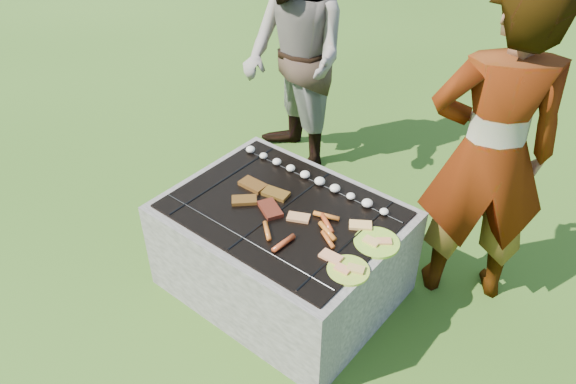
# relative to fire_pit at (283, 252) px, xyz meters

# --- Properties ---
(lawn) EXTENTS (60.00, 60.00, 0.00)m
(lawn) POSITION_rel_fire_pit_xyz_m (0.00, 0.00, -0.28)
(lawn) COLOR #284C13
(lawn) RESTS_ON ground
(fire_pit) EXTENTS (1.30, 1.00, 0.62)m
(fire_pit) POSITION_rel_fire_pit_xyz_m (0.00, 0.00, 0.00)
(fire_pit) COLOR #9C938A
(fire_pit) RESTS_ON ground
(mushrooms) EXTENTS (1.05, 0.06, 0.05)m
(mushrooms) POSITION_rel_fire_pit_xyz_m (-0.03, 0.32, 0.35)
(mushrooms) COLOR silver
(mushrooms) RESTS_ON fire_pit
(pork_slabs) EXTENTS (0.41, 0.29, 0.02)m
(pork_slabs) POSITION_rel_fire_pit_xyz_m (-0.15, -0.00, 0.34)
(pork_slabs) COLOR brown
(pork_slabs) RESTS_ON fire_pit
(sausages) EXTENTS (0.42, 0.43, 0.03)m
(sausages) POSITION_rel_fire_pit_xyz_m (0.24, -0.06, 0.34)
(sausages) COLOR orange
(sausages) RESTS_ON fire_pit
(bread_on_grate) EXTENTS (0.45, 0.40, 0.02)m
(bread_on_grate) POSITION_rel_fire_pit_xyz_m (0.32, 0.01, 0.34)
(bread_on_grate) COLOR tan
(bread_on_grate) RESTS_ON fire_pit
(plate_far) EXTENTS (0.31, 0.31, 0.03)m
(plate_far) POSITION_rel_fire_pit_xyz_m (0.56, 0.10, 0.33)
(plate_far) COLOR #E6F43A
(plate_far) RESTS_ON fire_pit
(plate_near) EXTENTS (0.27, 0.27, 0.03)m
(plate_near) POSITION_rel_fire_pit_xyz_m (0.56, -0.16, 0.33)
(plate_near) COLOR yellow
(plate_near) RESTS_ON fire_pit
(cook) EXTENTS (0.84, 0.77, 1.92)m
(cook) POSITION_rel_fire_pit_xyz_m (0.84, 0.70, 0.68)
(cook) COLOR gray
(cook) RESTS_ON ground
(bystander) EXTENTS (1.08, 0.98, 1.81)m
(bystander) POSITION_rel_fire_pit_xyz_m (-0.81, 1.10, 0.62)
(bystander) COLOR #A59689
(bystander) RESTS_ON ground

